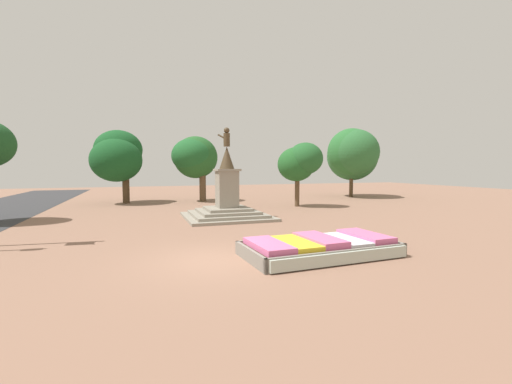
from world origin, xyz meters
name	(u,v)px	position (x,y,z in m)	size (l,w,h in m)	color
ground_plane	(213,261)	(0.00, 0.00, 0.00)	(91.74, 91.74, 0.00)	#8C6651
flower_planter	(320,247)	(3.51, -0.56, 0.27)	(5.22, 2.87, 0.63)	#38281C
statue_monument	(227,203)	(2.71, 8.81, 0.89)	(4.83, 4.83, 5.23)	gray
park_tree_behind_statue	(300,162)	(9.33, 12.63, 3.36)	(3.23, 3.13, 4.79)	brown
park_tree_far_right	(353,154)	(18.15, 18.68, 4.33)	(5.80, 6.05, 6.78)	#4C3823
park_tree_street_side	(195,157)	(2.56, 19.50, 3.88)	(3.99, 4.04, 5.66)	brown
park_tree_mid_canopy	(117,156)	(-3.70, 19.78, 3.92)	(4.08, 4.83, 6.05)	#4C3823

